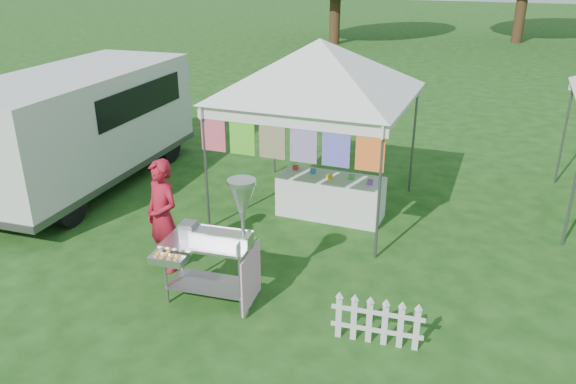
% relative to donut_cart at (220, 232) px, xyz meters
% --- Properties ---
extents(ground, '(120.00, 120.00, 0.00)m').
position_rel_donut_cart_xyz_m(ground, '(0.17, -0.20, -1.02)').
color(ground, '#153F12').
rests_on(ground, ground).
extents(canopy_main, '(4.24, 4.24, 3.45)m').
position_rel_donut_cart_xyz_m(canopy_main, '(0.17, 3.29, 1.97)').
color(canopy_main, '#59595E').
rests_on(canopy_main, ground).
extents(donut_cart, '(1.24, 0.96, 1.73)m').
position_rel_donut_cart_xyz_m(donut_cart, '(0.00, 0.00, 0.00)').
color(donut_cart, gray).
rests_on(donut_cart, ground).
extents(vendor, '(0.71, 0.60, 1.66)m').
position_rel_donut_cart_xyz_m(vendor, '(-1.17, 0.48, -0.19)').
color(vendor, maroon).
rests_on(vendor, ground).
extents(cargo_van, '(2.49, 5.49, 2.23)m').
position_rel_donut_cart_xyz_m(cargo_van, '(-4.54, 2.87, 0.18)').
color(cargo_van, silver).
rests_on(cargo_van, ground).
extents(picket_fence, '(1.08, 0.13, 0.56)m').
position_rel_donut_cart_xyz_m(picket_fence, '(2.07, -0.12, -0.73)').
color(picket_fence, silver).
rests_on(picket_fence, ground).
extents(display_table, '(1.80, 0.70, 0.73)m').
position_rel_donut_cart_xyz_m(display_table, '(0.50, 3.08, -0.66)').
color(display_table, white).
rests_on(display_table, ground).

